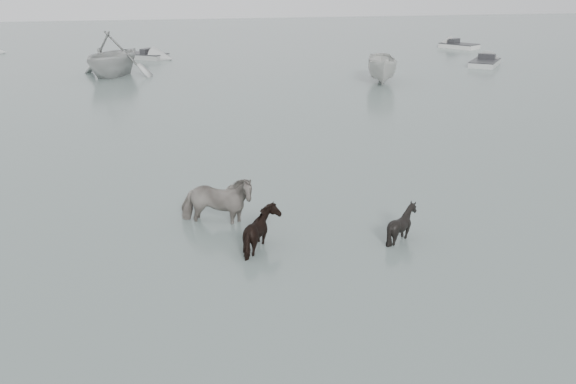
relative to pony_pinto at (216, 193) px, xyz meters
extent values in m
plane|color=#52615C|center=(0.48, -0.64, -0.88)|extent=(140.00, 140.00, 0.00)
imported|color=black|center=(0.00, 0.00, 0.00)|extent=(2.28, 1.58, 1.76)
imported|color=black|center=(0.97, -1.83, -0.24)|extent=(1.13, 1.30, 1.28)
imported|color=black|center=(4.49, -1.92, -0.31)|extent=(1.08, 0.97, 1.13)
imported|color=#A8AAA7|center=(-4.12, 25.49, 0.58)|extent=(6.82, 7.12, 2.91)
imported|color=#B7B8B3|center=(11.53, 20.11, -0.01)|extent=(2.91, 4.80, 1.74)
camera|label=1|loc=(-1.18, -16.02, 5.69)|focal=40.00mm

